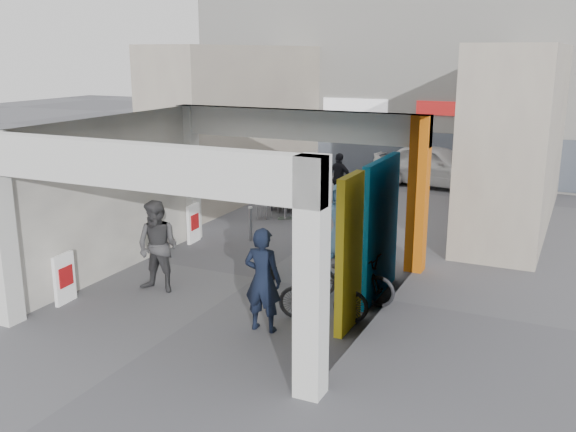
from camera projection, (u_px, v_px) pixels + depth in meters
The scene contains 21 objects.
ground at pixel (256, 278), 14.05m from camera, with size 90.00×90.00×0.00m, color #57575C.
arcade_canopy at pixel (260, 184), 12.53m from camera, with size 6.40×6.45×6.40m.
far_building at pixel (421, 73), 25.31m from camera, with size 18.00×4.08×8.00m.
plaza_bldg_left at pixel (242, 121), 21.85m from camera, with size 2.00×9.00×5.00m, color #B4AA95.
plaza_bldg_right at pixel (520, 136), 18.14m from camera, with size 2.00×9.00×5.00m, color #B4AA95.
bollard_left at pixel (251, 224), 16.71m from camera, with size 0.09×0.09×0.89m, color gray.
bollard_center at pixel (304, 232), 16.08m from camera, with size 0.09×0.09×0.84m, color gray.
bollard_right at pixel (367, 240), 15.34m from camera, with size 0.09×0.09×0.88m, color gray.
advert_board_near at pixel (64, 278), 12.56m from camera, with size 0.13×0.55×1.00m.
advert_board_far at pixel (194, 223), 16.56m from camera, with size 0.13×0.55×1.00m.
cafe_set at pixel (285, 206), 19.20m from camera, with size 1.45×1.17×0.88m.
produce_stand at pixel (289, 201), 19.91m from camera, with size 1.13×0.61×0.74m.
crate_stack at pixel (377, 192), 21.24m from camera, with size 0.45×0.35×0.56m.
border_collie at pixel (266, 269), 13.80m from camera, with size 0.26×0.51×0.71m.
man_with_dog at pixel (263, 280), 11.22m from camera, with size 0.69×0.45×1.89m, color black.
man_back_turned at pixel (158, 247), 13.06m from camera, with size 0.93×0.72×1.91m, color #3D3D3F.
man_elderly at pixel (341, 220), 15.30m from camera, with size 0.89×0.58×1.81m, color #5E90B7.
man_crates at pixel (339, 179), 20.71m from camera, with size 0.97×0.40×1.65m, color black.
bicycle_front at pixel (350, 278), 12.65m from camera, with size 0.65×1.87×0.98m, color black.
bicycle_rear at pixel (323, 296), 11.69m from camera, with size 0.47×1.66×1.00m, color black.
white_van at pixel (435, 165), 23.40m from camera, with size 1.81×4.50×1.53m, color white.
Camera 1 is at (6.26, -11.71, 4.83)m, focal length 40.00 mm.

